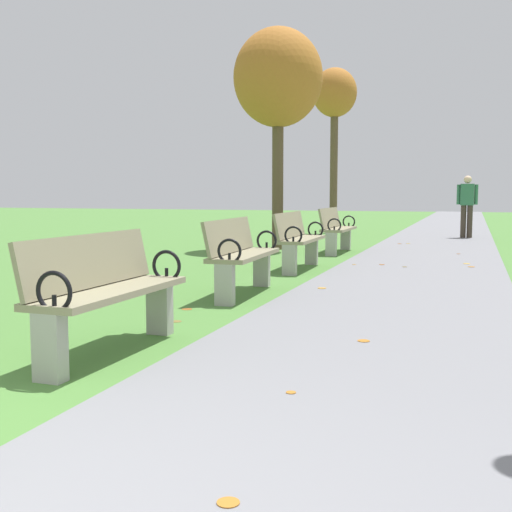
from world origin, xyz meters
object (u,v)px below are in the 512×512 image
at_px(park_bench_2, 106,290).
at_px(pedestrian_walking, 467,203).
at_px(tree_3, 335,98).
at_px(park_bench_4, 298,239).
at_px(park_bench_5, 336,229).
at_px(tree_2, 278,80).
at_px(park_bench_3, 241,254).

height_order(park_bench_2, pedestrian_walking, pedestrian_walking).
distance_m(tree_3, pedestrian_walking, 4.92).
height_order(park_bench_4, pedestrian_walking, pedestrian_walking).
height_order(tree_3, pedestrian_walking, tree_3).
xyz_separation_m(park_bench_5, tree_2, (-1.34, 0.36, 3.05)).
bearing_deg(park_bench_2, park_bench_5, 90.00).
distance_m(park_bench_5, pedestrian_walking, 5.59).
height_order(park_bench_5, pedestrian_walking, pedestrian_walking).
xyz_separation_m(park_bench_3, park_bench_4, (-0.00, 2.64, 0.00)).
distance_m(park_bench_2, pedestrian_walking, 13.81).
xyz_separation_m(park_bench_2, pedestrian_walking, (2.44, 13.59, 0.44)).
relative_size(park_bench_3, tree_2, 0.35).
distance_m(park_bench_2, park_bench_3, 2.95).
bearing_deg(tree_3, park_bench_3, -83.52).
bearing_deg(park_bench_3, tree_3, 96.48).
bearing_deg(tree_2, park_bench_4, -68.18).
relative_size(park_bench_2, tree_2, 0.35).
relative_size(park_bench_4, pedestrian_walking, 0.99).
bearing_deg(tree_3, pedestrian_walking, -15.46).
height_order(park_bench_4, tree_3, tree_3).
bearing_deg(pedestrian_walking, park_bench_5, -115.92).
distance_m(park_bench_4, park_bench_5, 2.98).
bearing_deg(park_bench_3, park_bench_2, -90.00).
relative_size(park_bench_2, park_bench_3, 0.99).
bearing_deg(park_bench_3, park_bench_4, 90.00).
bearing_deg(park_bench_4, tree_2, 111.82).
xyz_separation_m(park_bench_3, pedestrian_walking, (2.44, 10.64, 0.44)).
height_order(park_bench_4, park_bench_5, same).
relative_size(tree_3, pedestrian_walking, 2.96).
bearing_deg(tree_2, tree_3, 89.87).
bearing_deg(park_bench_4, tree_3, 98.35).
relative_size(park_bench_3, park_bench_5, 1.01).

